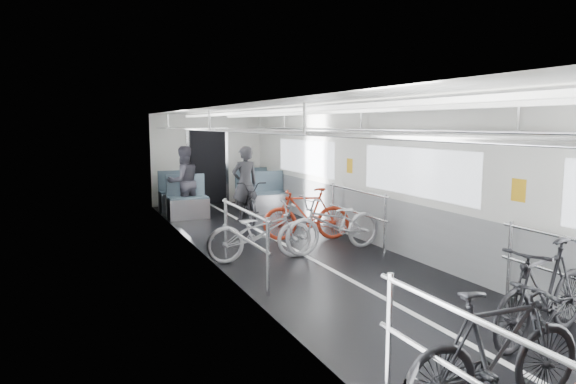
% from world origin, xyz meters
% --- Properties ---
extents(car_shell, '(3.02, 14.01, 2.41)m').
position_xyz_m(car_shell, '(0.00, 1.78, 1.13)').
color(car_shell, black).
rests_on(car_shell, ground).
extents(bike_left_mid, '(1.64, 0.53, 0.98)m').
position_xyz_m(bike_left_mid, '(-0.71, -3.85, 0.49)').
color(bike_left_mid, black).
rests_on(bike_left_mid, floor).
extents(bike_left_far, '(1.76, 0.68, 0.91)m').
position_xyz_m(bike_left_far, '(-0.76, 0.94, 0.45)').
color(bike_left_far, silver).
rests_on(bike_left_far, floor).
extents(bike_right_near, '(1.76, 0.82, 1.02)m').
position_xyz_m(bike_right_near, '(0.69, -3.07, 0.51)').
color(bike_right_near, black).
rests_on(bike_right_near, floor).
extents(bike_right_mid, '(1.92, 0.83, 0.98)m').
position_xyz_m(bike_right_mid, '(0.56, 0.93, 0.49)').
color(bike_right_mid, '#B0B0B5').
rests_on(bike_right_mid, floor).
extents(bike_right_far, '(1.69, 0.91, 0.98)m').
position_xyz_m(bike_right_far, '(0.52, 1.93, 0.49)').
color(bike_right_far, '#A02813').
rests_on(bike_right_far, floor).
extents(bike_aisle, '(0.86, 1.85, 0.94)m').
position_xyz_m(bike_aisle, '(0.11, 4.06, 0.47)').
color(bike_aisle, black).
rests_on(bike_aisle, floor).
extents(person_standing, '(0.65, 0.47, 1.67)m').
position_xyz_m(person_standing, '(0.09, 4.16, 0.83)').
color(person_standing, black).
rests_on(person_standing, floor).
extents(person_seated, '(0.92, 0.79, 1.65)m').
position_xyz_m(person_seated, '(-1.04, 5.23, 0.82)').
color(person_seated, '#302E37').
rests_on(person_seated, floor).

